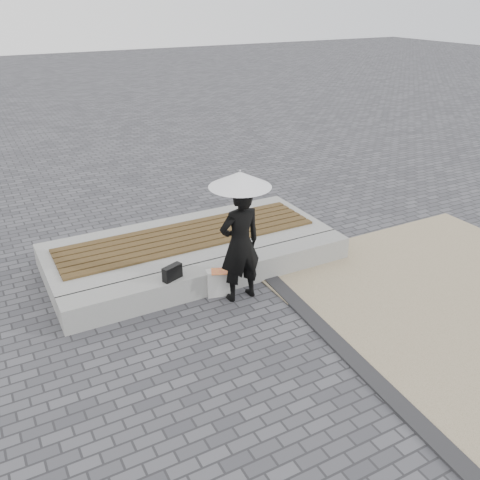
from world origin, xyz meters
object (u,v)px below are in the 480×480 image
(parasol, at_px, (240,179))
(handbag, at_px, (172,272))
(woman, at_px, (240,244))
(canvas_tote, at_px, (220,282))
(seating_ledge, at_px, (218,276))

(parasol, distance_m, handbag, 1.77)
(woman, relative_size, handbag, 5.73)
(woman, bearing_deg, parasol, -1.91)
(woman, relative_size, canvas_tote, 4.25)
(parasol, height_order, handbag, parasol)
(parasol, xyz_separation_m, canvas_tote, (-0.24, 0.23, -1.74))
(woman, bearing_deg, canvas_tote, -44.94)
(seating_ledge, relative_size, woman, 2.69)
(woman, distance_m, handbag, 1.12)
(parasol, bearing_deg, woman, 0.00)
(parasol, xyz_separation_m, handbag, (-0.97, 0.38, -1.44))
(handbag, bearing_deg, parasol, -42.71)
(parasol, height_order, canvas_tote, parasol)
(seating_ledge, height_order, parasol, parasol)
(handbag, height_order, canvas_tote, handbag)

